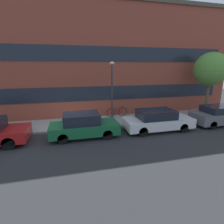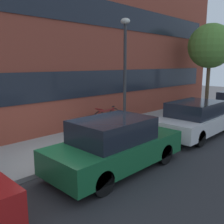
% 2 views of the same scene
% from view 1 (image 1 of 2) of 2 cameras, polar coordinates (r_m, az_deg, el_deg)
% --- Properties ---
extents(ground_plane, '(56.00, 56.00, 0.00)m').
position_cam_1_polar(ground_plane, '(11.57, -12.45, -6.18)').
color(ground_plane, '#2B2B2D').
extents(sidewalk_strip, '(28.00, 2.75, 0.13)m').
position_cam_1_polar(sidewalk_strip, '(12.85, -12.64, -3.78)').
color(sidewalk_strip, gray).
rests_on(sidewalk_strip, ground_plane).
extents(rowhouse_facade, '(28.00, 1.02, 9.03)m').
position_cam_1_polar(rowhouse_facade, '(14.04, -13.89, 16.19)').
color(rowhouse_facade, brown).
rests_on(rowhouse_facade, ground_plane).
extents(parked_car_green, '(3.95, 1.65, 1.43)m').
position_cam_1_polar(parked_car_green, '(10.37, -9.24, -4.40)').
color(parked_car_green, '#195B33').
rests_on(parked_car_green, ground_plane).
extents(parked_car_white, '(4.42, 1.74, 1.36)m').
position_cam_1_polar(parked_car_white, '(11.68, 14.60, -2.61)').
color(parked_car_white, silver).
rests_on(parked_car_white, ground_plane).
extents(parked_car_grey, '(3.94, 1.70, 1.37)m').
position_cam_1_polar(parked_car_grey, '(14.57, 31.63, -0.92)').
color(parked_car_grey, slate).
rests_on(parked_car_grey, ground_plane).
extents(bicycle, '(1.71, 0.44, 0.83)m').
position_cam_1_polar(bicycle, '(14.01, 1.58, 0.14)').
color(bicycle, black).
rests_on(bicycle, sidewalk_strip).
extents(street_tree, '(2.56, 2.56, 5.00)m').
position_cam_1_polar(street_tree, '(15.96, 29.54, 12.01)').
color(street_tree, brown).
rests_on(street_tree, sidewalk_strip).
extents(lamp_post, '(0.32, 0.32, 4.23)m').
position_cam_1_polar(lamp_post, '(11.70, -0.01, 8.37)').
color(lamp_post, '#2D2D30').
rests_on(lamp_post, sidewalk_strip).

